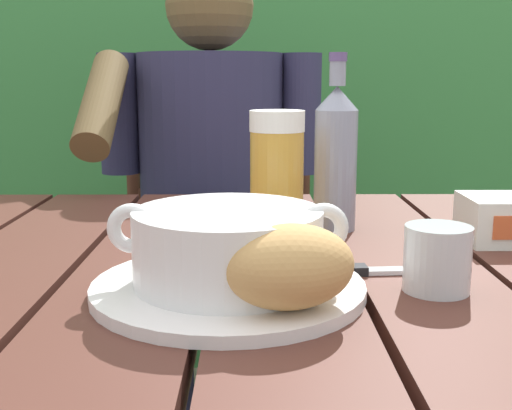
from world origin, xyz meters
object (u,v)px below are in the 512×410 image
Objects in this scene: water_glass_small at (437,259)px; soup_bowl at (228,245)px; bread_roll at (294,266)px; chair_near_diner at (217,263)px; serving_plate at (228,288)px; beer_glass at (279,175)px; person_eating at (209,190)px; table_knife at (364,271)px; beer_bottle at (336,156)px.

soup_bowl is at bearing -177.90° from water_glass_small.
water_glass_small is (0.15, 0.08, -0.02)m from bread_roll.
chair_near_diner reaches higher than serving_plate.
bread_roll is 0.17m from water_glass_small.
beer_glass is at bearing 124.53° from water_glass_small.
table_knife is at bearing -73.33° from person_eating.
bread_roll reaches higher than serving_plate.
bread_roll is at bearing -122.78° from table_knife.
soup_bowl is at bearing 130.60° from bread_roll.
beer_glass reaches higher than table_knife.
chair_near_diner reaches higher than beer_bottle.
person_eating reaches higher than beer_glass.
beer_glass is (0.06, 0.23, 0.03)m from soup_bowl.
beer_bottle is (0.21, -0.71, 0.36)m from chair_near_diner.
beer_glass is at bearing -148.79° from beer_bottle.
chair_near_diner reaches higher than beer_glass.
bread_roll is at bearing -102.99° from beer_bottle.
person_eating is at bearing 98.66° from bread_roll.
person_eating is 5.17× the size of soup_bowl.
beer_bottle is (0.21, -0.51, 0.14)m from person_eating.
person_eating reaches higher than soup_bowl.
person_eating is at bearing 103.01° from beer_glass.
chair_near_diner is 4.11× the size of beer_bottle.
serving_plate is 1.61× the size of beer_glass.
chair_near_diner is at bearing 103.07° from table_knife.
water_glass_small is (0.28, -0.97, 0.29)m from chair_near_diner.
table_knife is (0.15, 0.06, -0.05)m from soup_bowl.
person_eating is 18.24× the size of water_glass_small.
table_knife is at bearing 138.69° from water_glass_small.
soup_bowl is 3.53× the size of water_glass_small.
beer_bottle reaches higher than serving_plate.
water_glass_small is (0.21, 0.01, 0.03)m from serving_plate.
bread_roll reaches higher than water_glass_small.
beer_bottle reaches higher than bread_roll.
water_glass_small is (0.07, -0.27, -0.07)m from beer_bottle.
soup_bowl is 1.41× the size of table_knife.
serving_plate is at bearing -156.65° from table_knife.
chair_near_diner is at bearing 89.16° from person_eating.
chair_near_diner reaches higher than soup_bowl.
beer_glass is 2.53× the size of water_glass_small.
water_glass_small is at bearing 2.10° from soup_bowl.
water_glass_small is (0.21, 0.01, -0.02)m from soup_bowl.
table_knife is (-0.06, 0.06, -0.03)m from water_glass_small.
soup_bowl is 0.31m from beer_bottle.
person_eating is (-0.00, -0.20, 0.23)m from chair_near_diner.
bread_roll is 0.36m from beer_bottle.
chair_near_diner is 7.10× the size of bread_roll.
chair_near_diner is 5.92× the size of beer_glass.
chair_near_diner is 0.82m from beer_bottle.
soup_bowl is 0.09m from bread_roll.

